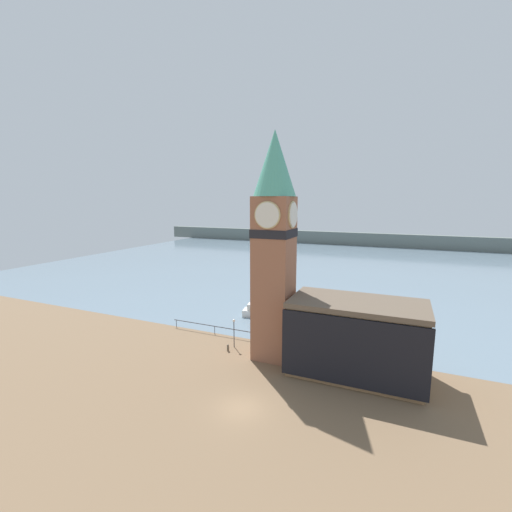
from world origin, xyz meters
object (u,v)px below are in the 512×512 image
mooring_bollard_near (228,347)px  boat_near (264,312)px  clock_tower (274,241)px  lamp_post (234,327)px  pier_building (356,338)px

mooring_bollard_near → boat_near: bearing=92.4°
clock_tower → mooring_bollard_near: clock_tower is taller
mooring_bollard_near → lamp_post: (0.15, 1.28, 2.03)m
mooring_bollard_near → lamp_post: lamp_post is taller
mooring_bollard_near → lamp_post: 2.40m
lamp_post → clock_tower: bearing=-4.7°
pier_building → mooring_bollard_near: bearing=-178.5°
pier_building → lamp_post: pier_building is taller
mooring_bollard_near → pier_building: bearing=1.5°
boat_near → mooring_bollard_near: size_ratio=8.94×
clock_tower → lamp_post: bearing=175.3°
pier_building → boat_near: size_ratio=1.82×
clock_tower → lamp_post: clock_tower is taller
mooring_bollard_near → clock_tower: bearing=9.2°
mooring_bollard_near → lamp_post: bearing=83.1°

